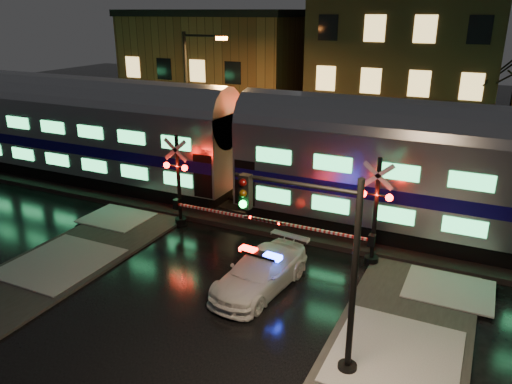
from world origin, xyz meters
TOP-DOWN VIEW (x-y plane):
  - ground at (0.00, 0.00)m, footprint 120.00×120.00m
  - ballast at (0.00, 5.00)m, footprint 90.00×4.20m
  - building_left at (-13.00, 22.00)m, footprint 14.00×10.00m
  - building_mid at (2.00, 22.50)m, footprint 12.00×11.00m
  - train at (-2.72, 5.00)m, footprint 51.00×3.12m
  - police_car at (1.35, -1.18)m, footprint 2.44×4.84m
  - crossing_signal_right at (4.16, 2.31)m, footprint 6.17×0.67m
  - crossing_signal_left at (-4.09, 2.31)m, footprint 6.05×0.67m
  - traffic_light at (4.51, -4.19)m, footprint 3.67×0.68m
  - streetlight at (-7.87, 9.00)m, footprint 2.79×0.29m

SIDE VIEW (x-z plane):
  - ground at x=0.00m, z-range 0.00..0.00m
  - ballast at x=0.00m, z-range 0.00..0.24m
  - police_car at x=1.35m, z-range -0.07..1.43m
  - crossing_signal_left at x=-4.09m, z-range -0.37..3.92m
  - crossing_signal_right at x=4.16m, z-range -0.37..4.00m
  - traffic_light at x=4.51m, z-range 0.18..5.85m
  - train at x=-2.72m, z-range 0.42..6.35m
  - building_left at x=-13.00m, z-range 0.00..9.00m
  - streetlight at x=-7.87m, z-range 0.64..8.99m
  - building_mid at x=2.00m, z-range 0.00..11.50m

